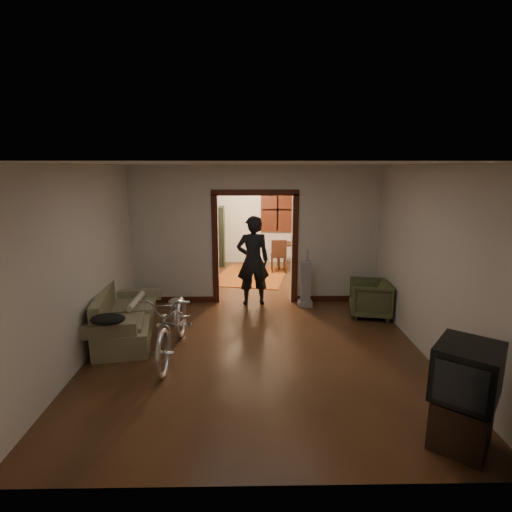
{
  "coord_description": "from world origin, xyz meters",
  "views": [
    {
      "loc": [
        -0.12,
        -7.24,
        2.76
      ],
      "look_at": [
        0.0,
        -0.3,
        1.2
      ],
      "focal_mm": 28.0,
      "sensor_mm": 36.0,
      "label": 1
    }
  ],
  "objects_px": {
    "bicycle": "(173,322)",
    "locker": "(210,236)",
    "desk": "(294,256)",
    "armchair": "(370,298)",
    "sofa": "(125,314)",
    "person": "(253,261)"
  },
  "relations": [
    {
      "from": "bicycle",
      "to": "locker",
      "type": "xyz_separation_m",
      "value": [
        0.02,
        5.5,
        0.33
      ]
    },
    {
      "from": "desk",
      "to": "bicycle",
      "type": "bearing_deg",
      "value": -124.66
    },
    {
      "from": "bicycle",
      "to": "armchair",
      "type": "xyz_separation_m",
      "value": [
        3.4,
        1.53,
        -0.17
      ]
    },
    {
      "from": "sofa",
      "to": "bicycle",
      "type": "xyz_separation_m",
      "value": [
        0.9,
        -0.61,
        0.11
      ]
    },
    {
      "from": "bicycle",
      "to": "armchair",
      "type": "height_order",
      "value": "bicycle"
    },
    {
      "from": "bicycle",
      "to": "locker",
      "type": "distance_m",
      "value": 5.51
    },
    {
      "from": "sofa",
      "to": "bicycle",
      "type": "relative_size",
      "value": 0.91
    },
    {
      "from": "armchair",
      "to": "person",
      "type": "distance_m",
      "value": 2.37
    },
    {
      "from": "bicycle",
      "to": "desk",
      "type": "bearing_deg",
      "value": 66.33
    },
    {
      "from": "armchair",
      "to": "locker",
      "type": "bearing_deg",
      "value": -128.56
    },
    {
      "from": "armchair",
      "to": "sofa",
      "type": "bearing_deg",
      "value": -66.83
    },
    {
      "from": "sofa",
      "to": "armchair",
      "type": "xyz_separation_m",
      "value": [
        4.3,
        0.92,
        -0.07
      ]
    },
    {
      "from": "sofa",
      "to": "bicycle",
      "type": "bearing_deg",
      "value": -44.3
    },
    {
      "from": "sofa",
      "to": "desk",
      "type": "height_order",
      "value": "sofa"
    },
    {
      "from": "bicycle",
      "to": "desk",
      "type": "distance_m",
      "value": 5.7
    },
    {
      "from": "locker",
      "to": "sofa",
      "type": "bearing_deg",
      "value": -101.36
    },
    {
      "from": "armchair",
      "to": "desk",
      "type": "height_order",
      "value": "desk"
    },
    {
      "from": "sofa",
      "to": "desk",
      "type": "bearing_deg",
      "value": 44.2
    },
    {
      "from": "person",
      "to": "locker",
      "type": "xyz_separation_m",
      "value": [
        -1.18,
        3.28,
        -0.07
      ]
    },
    {
      "from": "locker",
      "to": "armchair",
      "type": "bearing_deg",
      "value": -50.34
    },
    {
      "from": "armchair",
      "to": "person",
      "type": "xyz_separation_m",
      "value": [
        -2.2,
        0.7,
        0.57
      ]
    },
    {
      "from": "bicycle",
      "to": "person",
      "type": "bearing_deg",
      "value": 62.46
    }
  ]
}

